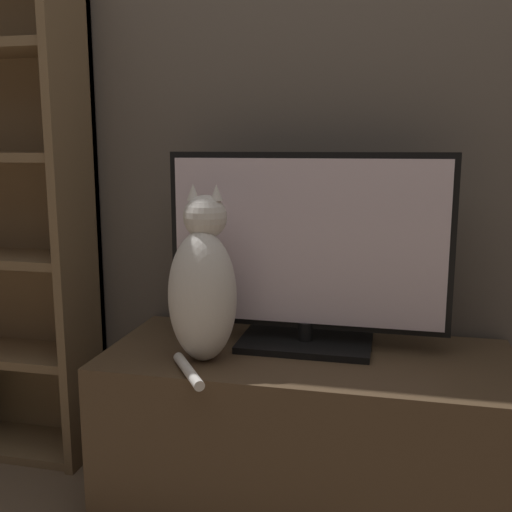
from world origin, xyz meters
name	(u,v)px	position (x,y,z in m)	size (l,w,h in m)	color
wall_back	(326,80)	(0.00, 1.22, 1.30)	(4.80, 0.05, 2.60)	#60564C
tv_stand	(306,432)	(0.00, 0.91, 0.25)	(1.19, 0.53, 0.49)	brown
tv	(307,254)	(-0.02, 0.98, 0.78)	(0.84, 0.24, 0.58)	black
cat	(203,287)	(-0.28, 0.80, 0.70)	(0.20, 0.32, 0.50)	silver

